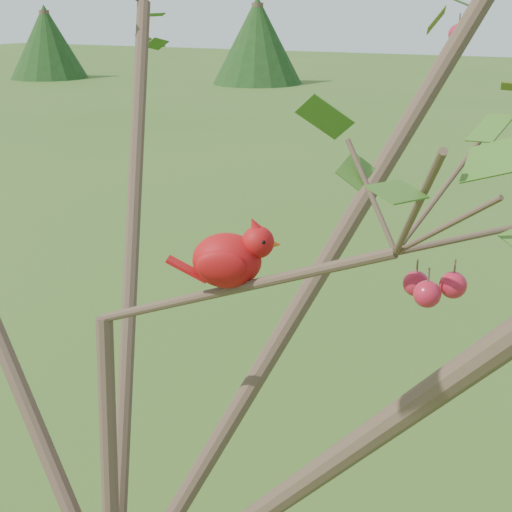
% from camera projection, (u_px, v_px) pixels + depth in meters
% --- Properties ---
extents(crabapple_tree, '(2.35, 2.05, 2.95)m').
position_uv_depth(crabapple_tree, '(86.00, 262.00, 1.23)').
color(crabapple_tree, '#402E22').
rests_on(crabapple_tree, ground).
extents(cardinal, '(0.19, 0.13, 0.14)m').
position_uv_depth(cardinal, '(231.00, 258.00, 1.21)').
color(cardinal, '#B20F12').
rests_on(cardinal, ground).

